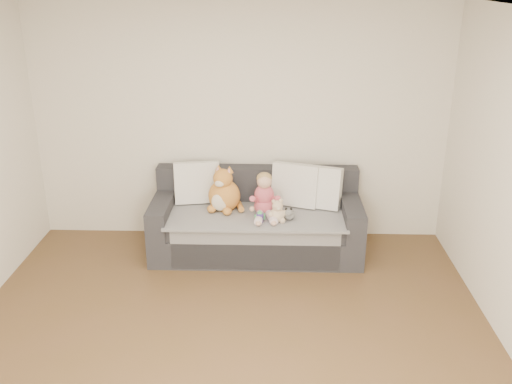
# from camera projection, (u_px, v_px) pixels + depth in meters

# --- Properties ---
(room_shell) EXTENTS (5.00, 5.00, 5.00)m
(room_shell) POSITION_uv_depth(u_px,v_px,m) (224.00, 193.00, 4.24)
(room_shell) COLOR brown
(room_shell) RESTS_ON ground
(sofa) EXTENTS (2.20, 0.94, 0.85)m
(sofa) POSITION_uv_depth(u_px,v_px,m) (257.00, 224.00, 6.12)
(sofa) COLOR #27272C
(sofa) RESTS_ON ground
(cushion_left) EXTENTS (0.52, 0.30, 0.46)m
(cushion_left) POSITION_uv_depth(u_px,v_px,m) (197.00, 182.00, 6.20)
(cushion_left) COLOR silver
(cushion_left) RESTS_ON sofa
(cushion_right_back) EXTENTS (0.54, 0.37, 0.47)m
(cushion_right_back) POSITION_uv_depth(u_px,v_px,m) (295.00, 185.00, 6.11)
(cushion_right_back) COLOR silver
(cushion_right_back) RESTS_ON sofa
(cushion_right_front) EXTENTS (0.53, 0.36, 0.46)m
(cushion_right_front) POSITION_uv_depth(u_px,v_px,m) (318.00, 187.00, 6.07)
(cushion_right_front) COLOR silver
(cushion_right_front) RESTS_ON sofa
(toddler) EXTENTS (0.32, 0.46, 0.46)m
(toddler) POSITION_uv_depth(u_px,v_px,m) (264.00, 198.00, 5.87)
(toddler) COLOR #CA5647
(toddler) RESTS_ON sofa
(plush_cat) EXTENTS (0.39, 0.36, 0.51)m
(plush_cat) POSITION_uv_depth(u_px,v_px,m) (224.00, 193.00, 5.99)
(plush_cat) COLOR #BC7D29
(plush_cat) RESTS_ON sofa
(teddy_bear) EXTENTS (0.19, 0.15, 0.25)m
(teddy_bear) POSITION_uv_depth(u_px,v_px,m) (277.00, 213.00, 5.73)
(teddy_bear) COLOR tan
(teddy_bear) RESTS_ON sofa
(plush_cow) EXTENTS (0.12, 0.19, 0.15)m
(plush_cow) POSITION_uv_depth(u_px,v_px,m) (289.00, 214.00, 5.80)
(plush_cow) COLOR white
(plush_cow) RESTS_ON sofa
(sippy_cup) EXTENTS (0.11, 0.09, 0.13)m
(sippy_cup) POSITION_uv_depth(u_px,v_px,m) (260.00, 216.00, 5.74)
(sippy_cup) COLOR #493289
(sippy_cup) RESTS_ON sofa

